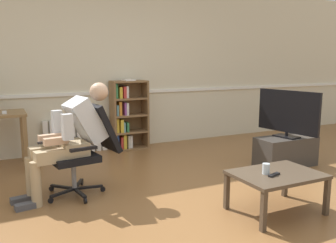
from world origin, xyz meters
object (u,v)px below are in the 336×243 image
office_chair (87,145)px  drinking_glass (266,169)px  radiator (76,136)px  computer_mouse (4,112)px  bookshelf (127,116)px  person_seated (71,136)px  coffee_table (277,177)px  tv_stand (286,152)px  tv_screen (288,113)px  spare_remote (274,175)px

office_chair → drinking_glass: (1.36, -1.29, -0.09)m
radiator → office_chair: office_chair is taller
computer_mouse → bookshelf: bearing=12.8°
computer_mouse → office_chair: bearing=-58.5°
bookshelf → person_seated: person_seated is taller
radiator → coffee_table: radiator is taller
office_chair → tv_stand: size_ratio=1.16×
person_seated → drinking_glass: bearing=41.5°
office_chair → tv_screen: 2.69m
computer_mouse → coffee_table: (2.24, -2.56, -0.43)m
radiator → tv_screen: 3.16m
computer_mouse → tv_screen: size_ratio=0.11×
bookshelf → drinking_glass: size_ratio=11.39×
radiator → person_seated: person_seated is taller
person_seated → coffee_table: 2.11m
coffee_table → drinking_glass: drinking_glass is taller
office_chair → spare_remote: bearing=36.8°
office_chair → spare_remote: office_chair is taller
radiator → person_seated: size_ratio=0.81×
bookshelf → drinking_glass: 2.96m
office_chair → tv_screen: tv_screen is taller
radiator → person_seated: bearing=-102.7°
radiator → spare_remote: 3.33m
bookshelf → tv_screen: 2.48m
radiator → drinking_glass: bearing=-69.7°
radiator → spare_remote: radiator is taller
bookshelf → coffee_table: bearing=-81.5°
tv_screen → coffee_table: (-1.19, -1.10, -0.40)m
computer_mouse → tv_screen: bearing=-22.9°
person_seated → computer_mouse: bearing=-163.9°
radiator → person_seated: 1.86m
tv_stand → spare_remote: (-1.27, -1.16, 0.19)m
tv_stand → spare_remote: 1.73m
computer_mouse → radiator: bearing=27.2°
drinking_glass → computer_mouse: bearing=129.9°
office_chair → drinking_glass: 1.88m
person_seated → radiator: bearing=158.4°
office_chair → tv_stand: bearing=76.7°
office_chair → bookshelf: bearing=139.1°
office_chair → person_seated: bearing=-90.0°
person_seated → drinking_glass: person_seated is taller
radiator → coffee_table: size_ratio=1.20×
bookshelf → tv_stand: bookshelf is taller
tv_stand → coffee_table: size_ratio=1.03×
office_chair → person_seated: person_seated is taller
radiator → tv_stand: 3.13m
coffee_table → bookshelf: bearing=98.5°
spare_remote → drinking_glass: bearing=8.3°
computer_mouse → person_seated: person_seated is taller
person_seated → tv_screen: bearing=77.5°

